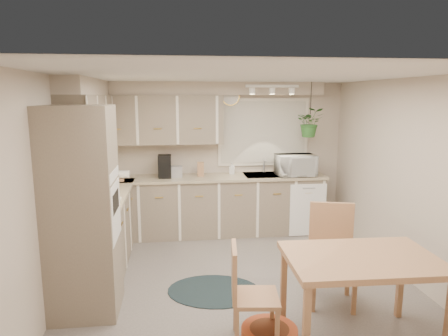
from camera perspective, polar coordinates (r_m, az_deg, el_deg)
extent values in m
plane|color=slate|center=(4.91, 2.54, -16.19)|extent=(4.20, 4.20, 0.00)
plane|color=silver|center=(4.40, 2.79, 13.03)|extent=(4.20, 4.20, 0.00)
cube|color=#BEAF9D|center=(6.55, -0.44, 1.60)|extent=(4.00, 0.04, 2.40)
cube|color=#BEAF9D|center=(2.55, 10.83, -12.66)|extent=(4.00, 0.04, 2.40)
cube|color=#BEAF9D|center=(4.62, -22.66, -2.88)|extent=(0.04, 4.20, 2.40)
cube|color=#BEAF9D|center=(5.22, 24.84, -1.58)|extent=(0.04, 4.20, 2.40)
cube|color=gray|center=(5.57, -16.72, -8.35)|extent=(0.60, 1.85, 0.90)
cube|color=gray|center=(6.40, -1.90, -5.50)|extent=(3.60, 0.60, 0.90)
cube|color=tan|center=(5.44, -16.87, -3.65)|extent=(0.64, 1.89, 0.04)
cube|color=tan|center=(6.28, -1.92, -1.39)|extent=(3.64, 0.64, 0.04)
cube|color=gray|center=(4.22, -19.59, -5.97)|extent=(0.65, 0.65, 2.10)
cube|color=white|center=(4.16, -15.26, -5.96)|extent=(0.02, 0.56, 0.58)
cube|color=gray|center=(5.45, -18.55, 5.93)|extent=(0.35, 2.00, 0.75)
cube|color=gray|center=(6.27, -9.43, 6.82)|extent=(2.00, 0.35, 0.75)
cube|color=#BEAF9D|center=(5.45, -19.10, 10.90)|extent=(0.30, 2.00, 0.20)
cube|color=#BEAF9D|center=(6.31, -2.13, 11.28)|extent=(3.60, 0.30, 0.20)
cube|color=white|center=(4.88, -17.89, -4.97)|extent=(0.52, 0.58, 0.02)
cube|color=white|center=(4.79, -18.42, 0.29)|extent=(0.40, 0.60, 0.14)
cube|color=silver|center=(6.59, 5.67, 5.10)|extent=(1.40, 0.02, 1.00)
cube|color=silver|center=(6.60, 5.65, 5.11)|extent=(1.50, 0.02, 1.10)
cube|color=#AFB1B7|center=(6.43, 6.09, -1.34)|extent=(0.70, 0.48, 0.10)
cube|color=white|center=(6.42, 11.89, -5.90)|extent=(0.58, 0.02, 0.83)
cube|color=white|center=(6.06, 6.89, 11.54)|extent=(0.80, 0.04, 0.04)
cylinder|color=#E8BD52|center=(6.46, 0.92, 10.20)|extent=(0.30, 0.03, 0.30)
cube|color=#AE7F57|center=(3.90, 18.74, -17.41)|extent=(1.33, 0.91, 0.82)
cube|color=#AE7F57|center=(3.72, 4.54, -17.59)|extent=(0.47, 0.47, 0.90)
cube|color=#AE7F57|center=(4.44, 15.26, -12.10)|extent=(0.60, 0.60, 1.05)
ellipsoid|color=black|center=(4.74, -1.42, -17.12)|extent=(1.20, 1.00, 0.01)
cylinder|color=#B23E23|center=(3.93, 6.49, -22.55)|extent=(0.61, 0.61, 0.12)
imported|color=white|center=(6.41, 10.17, 0.73)|extent=(0.61, 0.35, 0.41)
imported|color=white|center=(6.46, 1.15, -0.47)|extent=(0.13, 0.21, 0.09)
imported|color=#2B6126|center=(6.40, 12.18, 5.93)|extent=(0.50, 0.53, 0.36)
cube|color=black|center=(6.23, -8.47, 0.24)|extent=(0.20, 0.24, 0.35)
cube|color=#AFB1B7|center=(6.26, -7.28, -0.51)|extent=(0.28, 0.16, 0.17)
cube|color=#AE7F57|center=(6.30, -3.37, -0.15)|extent=(0.10, 0.10, 0.22)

